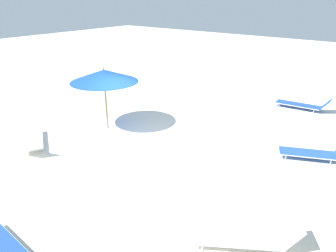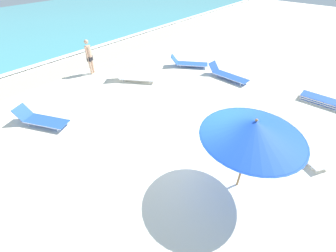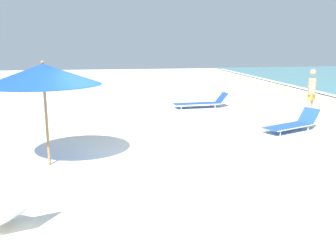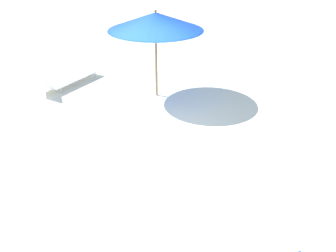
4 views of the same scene
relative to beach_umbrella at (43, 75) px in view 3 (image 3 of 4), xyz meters
The scene contains 5 objects.
ground_plane 2.70m from the beach_umbrella, 83.13° to the left, with size 60.00×60.00×0.16m.
beach_umbrella is the anchor object (origin of this frame).
sun_lounger_under_umbrella 8.65m from the beach_umbrella, 142.40° to the left, with size 0.79×2.27×0.61m.
sun_lounger_near_water_right 7.46m from the beach_umbrella, 107.69° to the left, with size 1.37×2.05×0.63m.
beachgoer_wading_adult 9.23m from the beach_umbrella, 114.36° to the left, with size 0.34×0.35×1.76m.
Camera 3 is at (8.05, -0.35, 2.68)m, focal length 40.00 mm.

